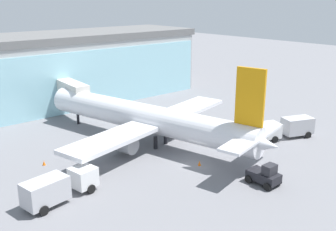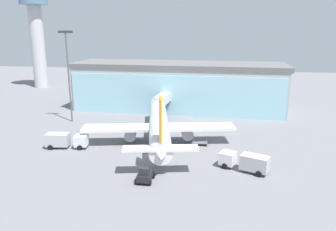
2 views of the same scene
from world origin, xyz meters
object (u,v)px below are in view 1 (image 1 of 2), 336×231
at_px(safety_cone_nose, 199,163).
at_px(catering_truck, 58,187).
at_px(fuel_truck, 289,127).
at_px(baggage_cart, 195,128).
at_px(airplane, 149,119).
at_px(jet_bridge, 66,88).
at_px(pushback_tug, 265,175).
at_px(safety_cone_wingtip, 44,163).

bearing_deg(safety_cone_nose, catering_truck, 168.82).
bearing_deg(fuel_truck, baggage_cart, -30.92).
bearing_deg(airplane, baggage_cart, -107.92).
bearing_deg(catering_truck, jet_bridge, 52.40).
distance_m(catering_truck, pushback_tug, 20.14).
distance_m(jet_bridge, pushback_tug, 35.46).
bearing_deg(catering_truck, pushback_tug, -40.17).
bearing_deg(baggage_cart, safety_cone_wingtip, 165.96).
height_order(fuel_truck, safety_cone_wingtip, fuel_truck).
bearing_deg(airplane, jet_bridge, -6.13).
bearing_deg(pushback_tug, baggage_cart, -21.64).
relative_size(catering_truck, pushback_tug, 2.36).
distance_m(fuel_truck, safety_cone_wingtip, 31.53).
bearing_deg(safety_cone_wingtip, fuel_truck, -24.76).
distance_m(pushback_tug, safety_cone_nose, 7.75).
bearing_deg(safety_cone_nose, jet_bridge, 93.68).
relative_size(fuel_truck, safety_cone_nose, 13.80).
xyz_separation_m(fuel_truck, safety_cone_wingtip, (-28.61, 13.20, -1.19)).
bearing_deg(catering_truck, safety_cone_wingtip, 65.88).
bearing_deg(safety_cone_nose, airplane, 88.74).
relative_size(jet_bridge, fuel_truck, 1.68).
xyz_separation_m(jet_bridge, pushback_tug, (3.36, -35.12, -3.50)).
relative_size(airplane, pushback_tug, 10.97).
height_order(airplane, fuel_truck, airplane).
xyz_separation_m(airplane, fuel_truck, (15.33, -10.84, -1.83)).
bearing_deg(airplane, safety_cone_wingtip, 67.62).
relative_size(baggage_cart, pushback_tug, 0.92).
bearing_deg(airplane, fuel_truck, -137.58).
bearing_deg(safety_cone_wingtip, baggage_cart, -8.43).
bearing_deg(pushback_tug, airplane, 4.62).
height_order(airplane, baggage_cart, airplane).
distance_m(pushback_tug, safety_cone_wingtip, 24.19).
bearing_deg(safety_cone_wingtip, airplane, -10.06).
xyz_separation_m(jet_bridge, catering_truck, (-13.74, -24.50, -3.01)).
xyz_separation_m(jet_bridge, safety_cone_wingtip, (-11.30, -15.90, -4.20)).
bearing_deg(safety_cone_wingtip, catering_truck, -105.80).
xyz_separation_m(airplane, baggage_cart, (7.75, -0.76, -2.80)).
height_order(catering_truck, safety_cone_wingtip, catering_truck).
bearing_deg(fuel_truck, safety_cone_wingtip, -2.61).
xyz_separation_m(catering_truck, safety_cone_nose, (15.51, -3.07, -1.19)).
distance_m(catering_truck, safety_cone_nose, 15.86).
xyz_separation_m(airplane, pushback_tug, (1.38, -16.86, -2.33)).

